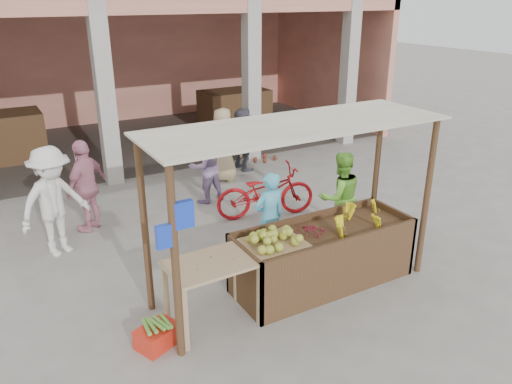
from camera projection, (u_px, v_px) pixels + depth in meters
ground at (293, 292)px, 7.00m from camera, size 60.00×60.00×0.00m
market_building at (111, 43)px, 13.24m from camera, size 14.40×6.40×4.20m
fruit_stall at (323, 258)px, 7.09m from camera, size 2.60×0.95×0.80m
stall_awning at (293, 156)px, 6.32m from camera, size 4.09×1.35×2.39m
banana_heap at (359, 216)px, 7.21m from camera, size 1.12×0.61×0.20m
melon_tray at (274, 240)px, 6.53m from camera, size 0.77×0.67×0.20m
berry_heap at (310, 230)px, 6.85m from camera, size 0.47×0.38×0.15m
side_table at (212, 272)px, 6.07m from camera, size 1.11×0.75×0.88m
papaya_pile at (211, 256)px, 5.98m from camera, size 0.62×0.35×0.18m
red_crate at (158, 336)px, 5.90m from camera, size 0.57×0.50×0.25m
plantain_bundle at (157, 325)px, 5.83m from camera, size 0.40×0.28×0.08m
produce_sacks at (265, 150)px, 12.38m from camera, size 0.93×0.70×0.56m
vendor_blue at (269, 215)px, 7.56m from camera, size 0.61×0.46×1.55m
vendor_green at (340, 195)px, 8.20m from camera, size 0.85×0.59×1.63m
motorcycle at (266, 191)px, 9.21m from camera, size 1.13×2.05×1.02m
shopper_a at (53, 198)px, 7.72m from camera, size 1.37×1.04×1.92m
shopper_b at (86, 183)px, 8.56m from camera, size 1.14×1.09×1.75m
shopper_c at (223, 141)px, 10.87m from camera, size 1.04×0.98×1.82m
shopper_d at (243, 137)px, 11.67m from camera, size 0.62×1.44×1.55m
shopper_f at (205, 163)px, 9.78m from camera, size 0.85×0.56×1.63m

